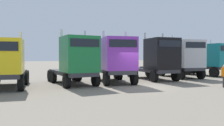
{
  "coord_description": "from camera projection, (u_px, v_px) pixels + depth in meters",
  "views": [
    {
      "loc": [
        -9.7,
        -13.3,
        2.19
      ],
      "look_at": [
        -0.07,
        4.06,
        1.63
      ],
      "focal_mm": 36.35,
      "sensor_mm": 36.0,
      "label": 1
    }
  ],
  "objects": [
    {
      "name": "ground",
      "position": [
        140.0,
        87.0,
        16.39
      ],
      "size": [
        200.0,
        200.0,
        0.0
      ],
      "primitive_type": "plane",
      "color": "gray"
    },
    {
      "name": "semi_truck_yellow",
      "position": [
        5.0,
        63.0,
        15.02
      ],
      "size": [
        3.7,
        6.2,
        3.93
      ],
      "rotation": [
        0.0,
        0.0,
        -1.79
      ],
      "color": "#333338",
      "rests_on": "ground"
    },
    {
      "name": "semi_truck_green",
      "position": [
        76.0,
        61.0,
        17.12
      ],
      "size": [
        2.63,
        6.16,
        4.26
      ],
      "rotation": [
        0.0,
        0.0,
        -1.59
      ],
      "color": "#333338",
      "rests_on": "ground"
    },
    {
      "name": "semi_truck_purple",
      "position": [
        116.0,
        60.0,
        18.28
      ],
      "size": [
        4.02,
        6.77,
        4.28
      ],
      "rotation": [
        0.0,
        0.0,
        -1.82
      ],
      "color": "#333338",
      "rests_on": "ground"
    },
    {
      "name": "semi_truck_black",
      "position": [
        158.0,
        59.0,
        20.77
      ],
      "size": [
        3.51,
        6.53,
        4.42
      ],
      "rotation": [
        0.0,
        0.0,
        -1.74
      ],
      "color": "#333338",
      "rests_on": "ground"
    },
    {
      "name": "semi_truck_silver",
      "position": [
        184.0,
        59.0,
        22.97
      ],
      "size": [
        3.96,
        6.64,
        4.41
      ],
      "rotation": [
        0.0,
        0.0,
        -1.82
      ],
      "color": "#333338",
      "rests_on": "ground"
    },
    {
      "name": "semi_truck_teal",
      "position": [
        212.0,
        59.0,
        25.43
      ],
      "size": [
        2.57,
        5.97,
        4.19
      ],
      "rotation": [
        0.0,
        0.0,
        -1.57
      ],
      "color": "#333338",
      "rests_on": "ground"
    },
    {
      "name": "visitor_in_hivis",
      "position": [
        224.0,
        74.0,
        16.12
      ],
      "size": [
        0.56,
        0.56,
        1.61
      ],
      "rotation": [
        0.0,
        0.0,
        5.41
      ],
      "color": "#323232",
      "rests_on": "ground"
    }
  ]
}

